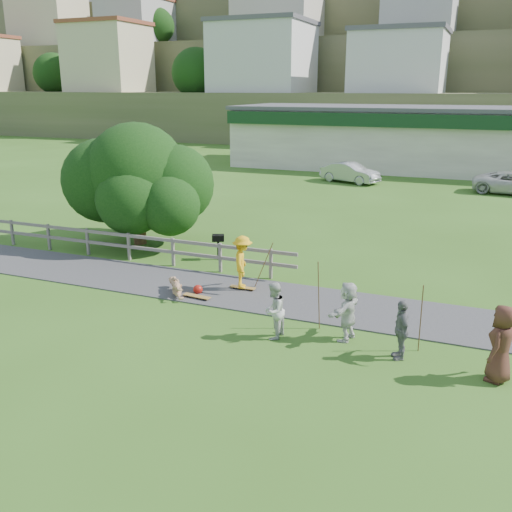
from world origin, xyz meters
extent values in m
plane|color=#345F1B|center=(0.00, 0.00, 0.00)|extent=(260.00, 260.00, 0.00)
cube|color=#353538|center=(0.00, 1.50, 0.02)|extent=(34.00, 3.00, 0.04)
cube|color=#645F58|center=(-10.00, 3.30, 0.55)|extent=(0.10, 0.10, 1.10)
cube|color=#645F58|center=(-8.00, 3.30, 0.55)|extent=(0.10, 0.10, 1.10)
cube|color=#645F58|center=(-6.00, 3.30, 0.55)|extent=(0.10, 0.10, 1.10)
cube|color=#645F58|center=(-4.00, 3.30, 0.55)|extent=(0.10, 0.10, 1.10)
cube|color=#645F58|center=(-2.00, 3.30, 0.55)|extent=(0.10, 0.10, 1.10)
cube|color=#645F58|center=(0.00, 3.30, 0.55)|extent=(0.10, 0.10, 1.10)
cube|color=#645F58|center=(2.00, 3.30, 0.55)|extent=(0.10, 0.10, 1.10)
cube|color=#645F58|center=(-4.50, 3.30, 1.00)|extent=(15.00, 0.08, 0.12)
cube|color=#645F58|center=(-4.50, 3.30, 0.55)|extent=(15.00, 0.08, 0.12)
cube|color=#BEB5A7|center=(4.00, 35.00, 2.40)|extent=(32.00, 10.00, 4.80)
cube|color=#14371A|center=(4.00, 29.80, 4.20)|extent=(32.00, 0.60, 1.00)
cube|color=#505055|center=(4.00, 35.00, 4.95)|extent=(32.50, 10.50, 0.30)
cube|color=#4E5733|center=(0.00, 55.00, 3.00)|extent=(220.00, 14.00, 6.00)
cube|color=beige|center=(0.00, 55.00, 9.50)|extent=(10.00, 9.00, 7.00)
cube|color=#505055|center=(0.00, 55.00, 13.25)|extent=(10.40, 9.40, 0.50)
cube|color=#4E5733|center=(0.00, 68.00, 6.50)|extent=(220.00, 14.00, 13.00)
cube|color=beige|center=(0.00, 68.00, 16.50)|extent=(10.00, 9.00, 7.00)
cube|color=#4E5733|center=(0.00, 81.00, 10.50)|extent=(220.00, 14.00, 21.00)
cube|color=#4E5733|center=(0.00, 94.00, 15.00)|extent=(220.00, 14.00, 30.00)
cube|color=#4E5733|center=(0.00, 108.00, 20.00)|extent=(220.00, 14.00, 40.00)
imported|color=yellow|center=(1.56, 1.80, 0.89)|extent=(1.04, 1.31, 1.79)
imported|color=tan|center=(-0.27, 0.56, 0.28)|extent=(1.46, 1.26, 0.57)
imported|color=beige|center=(3.88, -1.37, 0.79)|extent=(0.63, 0.79, 1.58)
imported|color=slate|center=(7.25, -1.30, 0.77)|extent=(0.69, 0.98, 1.55)
imported|color=#4E291F|center=(9.54, -1.59, 0.93)|extent=(0.82, 1.04, 1.86)
imported|color=silver|center=(5.75, -0.71, 0.82)|extent=(0.78, 1.59, 1.64)
imported|color=#A0A3A8|center=(-0.46, 25.61, 0.72)|extent=(4.60, 2.88, 1.43)
sphere|color=#9F1910|center=(0.33, 0.91, 0.16)|extent=(0.32, 0.32, 0.32)
cylinder|color=brown|center=(2.16, 2.20, 0.89)|extent=(0.03, 0.03, 1.78)
cylinder|color=brown|center=(4.81, -0.29, 0.99)|extent=(0.03, 0.03, 1.98)
cylinder|color=brown|center=(7.64, -0.69, 0.90)|extent=(0.03, 0.03, 1.81)
camera|label=1|loc=(8.90, -14.79, 6.57)|focal=40.00mm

